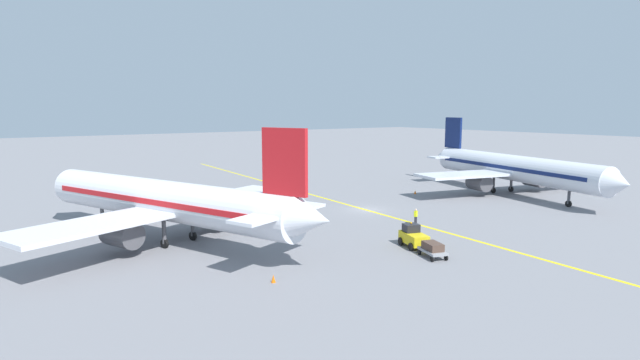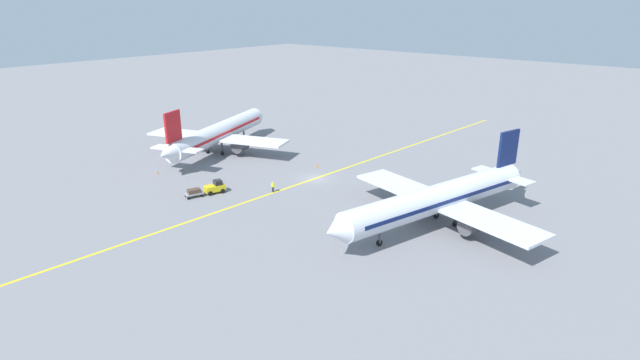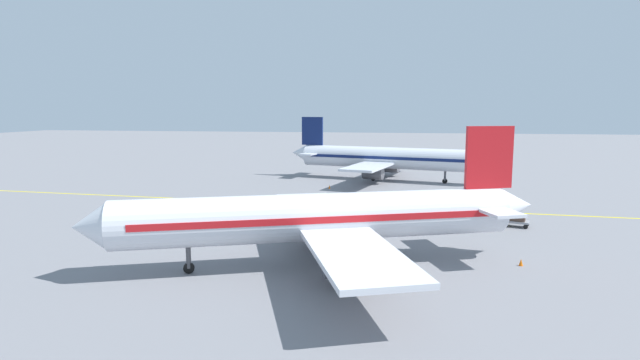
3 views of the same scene
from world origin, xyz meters
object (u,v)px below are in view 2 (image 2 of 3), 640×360
object	(u,v)px
baggage_tug_white	(215,187)
traffic_cone_mid_apron	(399,188)
baggage_cart_trailing	(194,192)
ground_crew_worker	(273,187)
traffic_cone_near_nose	(317,165)
traffic_cone_by_wingtip	(157,172)
airplane_at_gate	(218,133)
airplane_adjacent_stand	(439,198)

from	to	relation	value
baggage_tug_white	traffic_cone_mid_apron	bearing A→B (deg)	43.69
baggage_cart_trailing	ground_crew_worker	xyz separation A→B (m)	(7.42, 9.04, 0.15)
baggage_cart_trailing	traffic_cone_mid_apron	bearing A→B (deg)	46.60
traffic_cone_near_nose	traffic_cone_by_wingtip	size ratio (longest dim) A/B	1.00
baggage_cart_trailing	traffic_cone_by_wingtip	bearing A→B (deg)	170.21
baggage_tug_white	traffic_cone_by_wingtip	bearing A→B (deg)	-176.82
traffic_cone_near_nose	ground_crew_worker	bearing A→B (deg)	-76.95
ground_crew_worker	baggage_tug_white	bearing A→B (deg)	-137.39
airplane_at_gate	traffic_cone_by_wingtip	distance (m)	15.58
baggage_tug_white	baggage_cart_trailing	bearing A→B (deg)	-107.77
baggage_tug_white	traffic_cone_near_nose	world-z (taller)	baggage_tug_white
baggage_cart_trailing	traffic_cone_near_nose	distance (m)	23.15
ground_crew_worker	baggage_cart_trailing	bearing A→B (deg)	-129.38
ground_crew_worker	traffic_cone_by_wingtip	xyz separation A→B (m)	(-20.94, -6.70, -0.63)
airplane_at_gate	traffic_cone_near_nose	xyz separation A→B (m)	(20.19, 5.42, -3.43)
airplane_adjacent_stand	traffic_cone_near_nose	bearing A→B (deg)	163.73
baggage_tug_white	traffic_cone_by_wingtip	xyz separation A→B (m)	(-14.53, -0.81, -0.63)
traffic_cone_by_wingtip	ground_crew_worker	bearing A→B (deg)	17.75
ground_crew_worker	traffic_cone_near_nose	bearing A→B (deg)	103.05
baggage_cart_trailing	traffic_cone_mid_apron	size ratio (longest dim) A/B	5.28
ground_crew_worker	traffic_cone_near_nose	size ratio (longest dim) A/B	3.05
ground_crew_worker	traffic_cone_mid_apron	world-z (taller)	ground_crew_worker
ground_crew_worker	traffic_cone_by_wingtip	bearing A→B (deg)	-162.25
traffic_cone_by_wingtip	traffic_cone_near_nose	bearing A→B (deg)	48.97
traffic_cone_mid_apron	baggage_tug_white	bearing A→B (deg)	-136.31
baggage_tug_white	baggage_cart_trailing	world-z (taller)	baggage_tug_white
traffic_cone_mid_apron	traffic_cone_by_wingtip	world-z (taller)	same
ground_crew_worker	traffic_cone_near_nose	world-z (taller)	ground_crew_worker
airplane_at_gate	baggage_tug_white	distance (m)	22.29
traffic_cone_near_nose	baggage_tug_white	bearing A→B (deg)	-99.37
airplane_adjacent_stand	traffic_cone_mid_apron	size ratio (longest dim) A/B	63.93
airplane_at_gate	traffic_cone_by_wingtip	xyz separation A→B (m)	(2.43, -15.00, -3.43)
airplane_at_gate	traffic_cone_mid_apron	world-z (taller)	airplane_at_gate
baggage_tug_white	ground_crew_worker	xyz separation A→B (m)	(6.41, 5.90, 0.01)
baggage_cart_trailing	traffic_cone_mid_apron	world-z (taller)	baggage_cart_trailing
ground_crew_worker	traffic_cone_mid_apron	size ratio (longest dim) A/B	3.05
traffic_cone_mid_apron	airplane_at_gate	bearing A→B (deg)	-172.05
airplane_at_gate	traffic_cone_near_nose	world-z (taller)	airplane_at_gate
airplane_at_gate	ground_crew_worker	xyz separation A→B (m)	(23.37, -8.29, -2.80)
airplane_at_gate	baggage_cart_trailing	world-z (taller)	airplane_at_gate
baggage_tug_white	airplane_at_gate	bearing A→B (deg)	140.07
airplane_adjacent_stand	ground_crew_worker	bearing A→B (deg)	-167.28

